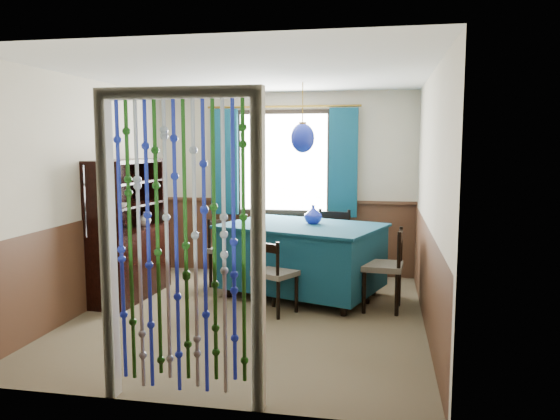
% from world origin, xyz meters
% --- Properties ---
extents(floor, '(4.00, 4.00, 0.00)m').
position_xyz_m(floor, '(0.00, 0.00, 0.00)').
color(floor, brown).
rests_on(floor, ground).
extents(ceiling, '(4.00, 4.00, 0.00)m').
position_xyz_m(ceiling, '(0.00, 0.00, 2.50)').
color(ceiling, silver).
rests_on(ceiling, ground).
extents(wall_back, '(3.60, 0.00, 3.60)m').
position_xyz_m(wall_back, '(0.00, 2.00, 1.25)').
color(wall_back, '#BDB49B').
rests_on(wall_back, ground).
extents(wall_front, '(3.60, 0.00, 3.60)m').
position_xyz_m(wall_front, '(0.00, -2.00, 1.25)').
color(wall_front, '#BDB49B').
rests_on(wall_front, ground).
extents(wall_left, '(0.00, 4.00, 4.00)m').
position_xyz_m(wall_left, '(-1.80, 0.00, 1.25)').
color(wall_left, '#BDB49B').
rests_on(wall_left, ground).
extents(wall_right, '(0.00, 4.00, 4.00)m').
position_xyz_m(wall_right, '(1.80, 0.00, 1.25)').
color(wall_right, '#BDB49B').
rests_on(wall_right, ground).
extents(wainscot_back, '(3.60, 0.00, 3.60)m').
position_xyz_m(wainscot_back, '(0.00, 1.99, 0.50)').
color(wainscot_back, '#462A1A').
rests_on(wainscot_back, ground).
extents(wainscot_front, '(3.60, 0.00, 3.60)m').
position_xyz_m(wainscot_front, '(0.00, -1.99, 0.50)').
color(wainscot_front, '#462A1A').
rests_on(wainscot_front, ground).
extents(wainscot_left, '(0.00, 4.00, 4.00)m').
position_xyz_m(wainscot_left, '(-1.79, 0.00, 0.50)').
color(wainscot_left, '#462A1A').
rests_on(wainscot_left, ground).
extents(wainscot_right, '(0.00, 4.00, 4.00)m').
position_xyz_m(wainscot_right, '(1.79, 0.00, 0.50)').
color(wainscot_right, '#462A1A').
rests_on(wainscot_right, ground).
extents(window, '(1.32, 0.12, 1.42)m').
position_xyz_m(window, '(0.00, 1.95, 1.55)').
color(window, black).
rests_on(window, wall_back).
extents(doorway, '(1.16, 0.12, 2.18)m').
position_xyz_m(doorway, '(0.00, -1.94, 1.05)').
color(doorway, silver).
rests_on(doorway, ground).
extents(dining_table, '(2.08, 1.73, 0.86)m').
position_xyz_m(dining_table, '(0.42, 0.86, 0.49)').
color(dining_table, '#0E3649').
rests_on(dining_table, floor).
extents(chair_near, '(0.54, 0.53, 0.81)m').
position_xyz_m(chair_near, '(0.23, 0.14, 0.43)').
color(chair_near, black).
rests_on(chair_near, floor).
extents(chair_far, '(0.53, 0.51, 0.95)m').
position_xyz_m(chair_far, '(0.70, 1.55, 0.50)').
color(chair_far, black).
rests_on(chair_far, floor).
extents(chair_left, '(0.54, 0.55, 0.87)m').
position_xyz_m(chair_left, '(-0.58, 1.15, 0.46)').
color(chair_left, black).
rests_on(chair_left, floor).
extents(chair_right, '(0.46, 0.48, 0.90)m').
position_xyz_m(chair_right, '(1.39, 0.49, 0.48)').
color(chair_right, black).
rests_on(chair_right, floor).
extents(sideboard, '(0.50, 1.26, 1.62)m').
position_xyz_m(sideboard, '(-1.57, 0.45, 0.57)').
color(sideboard, black).
rests_on(sideboard, floor).
extents(pendant_lamp, '(0.27, 0.27, 0.80)m').
position_xyz_m(pendant_lamp, '(0.42, 0.86, 1.87)').
color(pendant_lamp, olive).
rests_on(pendant_lamp, ceiling).
extents(vase_table, '(0.24, 0.24, 0.20)m').
position_xyz_m(vase_table, '(0.54, 0.96, 0.96)').
color(vase_table, '#17259F').
rests_on(vase_table, dining_table).
extents(bowl_shelf, '(0.22, 0.22, 0.05)m').
position_xyz_m(bowl_shelf, '(-1.51, 0.13, 1.13)').
color(bowl_shelf, beige).
rests_on(bowl_shelf, sideboard).
extents(vase_sideboard, '(0.18, 0.18, 0.19)m').
position_xyz_m(vase_sideboard, '(-1.51, 0.74, 0.91)').
color(vase_sideboard, beige).
rests_on(vase_sideboard, sideboard).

